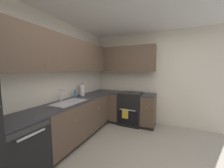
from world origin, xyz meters
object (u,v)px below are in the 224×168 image
(oven_range, at_px, (131,108))
(soap_bottle, at_px, (75,94))
(paper_towel_roll, at_px, (82,90))
(dishwasher, at_px, (18,151))

(oven_range, relative_size, soap_bottle, 5.52)
(paper_towel_roll, bearing_deg, dishwasher, -174.52)
(dishwasher, xyz_separation_m, soap_bottle, (1.42, 0.18, 0.55))
(paper_towel_roll, bearing_deg, oven_range, -49.28)
(oven_range, bearing_deg, paper_towel_roll, 130.72)
(dishwasher, distance_m, soap_bottle, 1.54)
(soap_bottle, bearing_deg, dishwasher, -172.77)
(dishwasher, xyz_separation_m, oven_range, (2.56, -0.87, 0.02))
(dishwasher, relative_size, paper_towel_roll, 2.54)
(dishwasher, bearing_deg, paper_towel_roll, 5.48)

